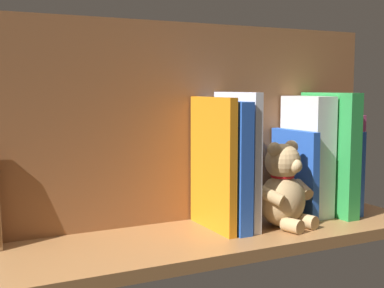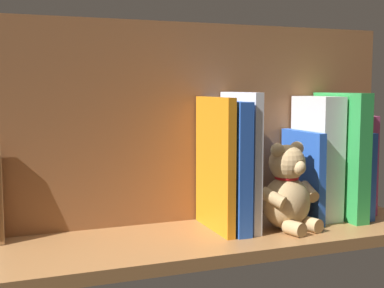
{
  "view_description": "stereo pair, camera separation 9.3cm",
  "coord_description": "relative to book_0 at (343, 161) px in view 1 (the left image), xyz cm",
  "views": [
    {
      "loc": [
        41.62,
        82.74,
        26.8
      ],
      "look_at": [
        0.0,
        0.0,
        16.67
      ],
      "focal_mm": 48.56,
      "sensor_mm": 36.0,
      "label": 1
    },
    {
      "loc": [
        33.11,
        86.5,
        26.8
      ],
      "look_at": [
        0.0,
        0.0,
        16.67
      ],
      "focal_mm": 48.56,
      "sensor_mm": 36.0,
      "label": 2
    }
  ],
  "objects": [
    {
      "name": "dictionary_thick_white",
      "position": [
        10.9,
        1.02,
        2.05
      ],
      "size": [
        5.0,
        12.27,
        24.97
      ],
      "primitive_type": "cube",
      "color": "white",
      "rests_on": "ground_plane"
    },
    {
      "name": "book_0",
      "position": [
        0.0,
        0.0,
        0.0
      ],
      "size": [
        3.28,
        10.44,
        20.9
      ],
      "primitive_type": "cube",
      "rotation": [
        0.0,
        0.01,
        0.0
      ],
      "color": "#B23F72",
      "rests_on": "ground_plane"
    },
    {
      "name": "book_5",
      "position": [
        31.79,
        2.62,
        1.69
      ],
      "size": [
        2.69,
        15.67,
        24.25
      ],
      "primitive_type": "cube",
      "color": "blue",
      "rests_on": "ground_plane"
    },
    {
      "name": "book_6",
      "position": [
        34.43,
        2.42,
        2.08
      ],
      "size": [
        1.58,
        15.27,
        25.02
      ],
      "primitive_type": "cube",
      "color": "orange",
      "rests_on": "ground_plane"
    },
    {
      "name": "ground_plane",
      "position": [
        39.7,
        4.26,
        -11.53
      ],
      "size": [
        95.14,
        25.75,
        2.2
      ],
      "primitive_type": "cube",
      "color": "#9E6B3D"
    },
    {
      "name": "shelf_back_panel",
      "position": [
        39.7,
        -6.37,
        9.3
      ],
      "size": [
        95.14,
        1.5,
        39.46
      ],
      "primitive_type": "cube",
      "color": "brown",
      "rests_on": "ground_plane"
    },
    {
      "name": "book_4",
      "position": [
        29.12,
        2.39,
        2.52
      ],
      "size": [
        1.63,
        15.22,
        25.9
      ],
      "primitive_type": "cube",
      "color": "silver",
      "rests_on": "ground_plane"
    },
    {
      "name": "book_1",
      "position": [
        3.16,
        1.79,
        -1.57
      ],
      "size": [
        2.31,
        14.01,
        17.73
      ],
      "primitive_type": "cube",
      "color": "blue",
      "rests_on": "ground_plane"
    },
    {
      "name": "teddy_bear",
      "position": [
        21.44,
        7.1,
        -3.14
      ],
      "size": [
        12.98,
        12.25,
        16.56
      ],
      "rotation": [
        0.0,
        0.0,
        0.26
      ],
      "color": "tan",
      "rests_on": "ground_plane"
    },
    {
      "name": "book_2",
      "position": [
        6.36,
        2.66,
        2.42
      ],
      "size": [
        3.06,
        15.75,
        25.7
      ],
      "primitive_type": "cube",
      "color": "green",
      "rests_on": "ground_plane"
    },
    {
      "name": "book_3",
      "position": [
        14.71,
        1.73,
        -1.4
      ],
      "size": [
        1.83,
        13.9,
        18.09
      ],
      "primitive_type": "cube",
      "rotation": [
        0.0,
        0.01,
        0.0
      ],
      "color": "blue",
      "rests_on": "ground_plane"
    }
  ]
}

